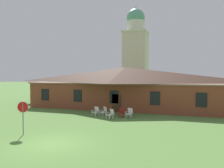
{
  "coord_description": "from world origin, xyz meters",
  "views": [
    {
      "loc": [
        7.85,
        -11.6,
        4.34
      ],
      "look_at": [
        1.31,
        7.93,
        3.48
      ],
      "focal_mm": 34.93,
      "sensor_mm": 36.0,
      "label": 1
    }
  ],
  "objects": [
    {
      "name": "lawn_chair_by_porch",
      "position": [
        -1.09,
        9.66,
        0.5
      ],
      "size": [
        0.73,
        0.77,
        0.96
      ],
      "color": "silver",
      "rests_on": "ground"
    },
    {
      "name": "dome_tower",
      "position": [
        -2.26,
        34.56,
        8.85
      ],
      "size": [
        5.18,
        5.18,
        19.35
      ],
      "color": "beige",
      "rests_on": "ground"
    },
    {
      "name": "lawn_chair_right_end",
      "position": [
        2.56,
        9.83,
        0.5
      ],
      "size": [
        0.71,
        0.75,
        0.96
      ],
      "color": "white",
      "rests_on": "ground"
    },
    {
      "name": "stop_sign",
      "position": [
        -3.24,
        1.19,
        1.72
      ],
      "size": [
        0.77,
        0.3,
        2.42
      ],
      "color": "slate",
      "rests_on": "ground"
    },
    {
      "name": "lawn_chair_near_door",
      "position": [
        -0.29,
        9.94,
        0.5
      ],
      "size": [
        0.85,
        0.87,
        0.96
      ],
      "color": "white",
      "rests_on": "ground"
    },
    {
      "name": "lawn_chair_middle",
      "position": [
        1.71,
        9.79,
        0.5
      ],
      "size": [
        0.65,
        0.67,
        0.96
      ],
      "color": "maroon",
      "rests_on": "ground"
    },
    {
      "name": "ground_plane",
      "position": [
        0.0,
        0.0,
        0.0
      ],
      "size": [
        200.0,
        200.0,
        0.0
      ],
      "primitive_type": "plane",
      "color": "#517A38"
    },
    {
      "name": "brick_building",
      "position": [
        0.0,
        17.61,
        2.75
      ],
      "size": [
        24.74,
        10.4,
        5.4
      ],
      "color": "brown",
      "rests_on": "ground"
    },
    {
      "name": "lawn_chair_left_end",
      "position": [
        0.91,
        8.68,
        0.5
      ],
      "size": [
        0.83,
        0.86,
        0.96
      ],
      "color": "silver",
      "rests_on": "ground"
    }
  ]
}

